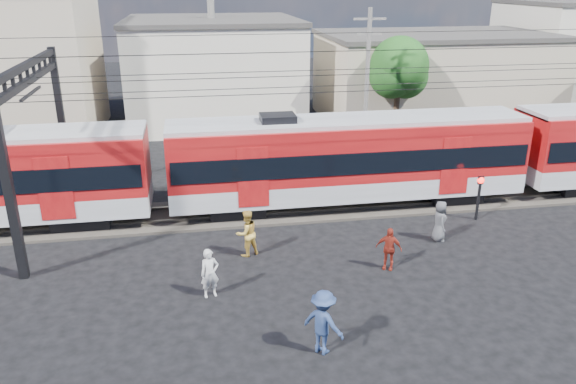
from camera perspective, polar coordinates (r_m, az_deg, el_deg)
name	(u,v)px	position (r m, az deg, el deg)	size (l,w,h in m)	color
ground	(322,303)	(18.70, 3.45, -11.23)	(120.00, 120.00, 0.00)	black
track_bed	(282,209)	(25.66, -0.61, -1.75)	(70.00, 3.40, 0.12)	#2D2823
rail_near	(285,213)	(24.93, -0.33, -2.15)	(70.00, 0.12, 0.12)	#59544C
rail_far	(279,201)	(26.30, -0.88, -0.89)	(70.00, 0.12, 0.12)	#59544C
commuter_train	(353,157)	(25.56, 6.58, 3.60)	(50.30, 3.08, 4.17)	black
catenary	(69,106)	(24.36, -21.39, 8.10)	(70.00, 9.30, 7.52)	black
building_midwest	(214,69)	(42.89, -7.56, 12.26)	(12.24, 12.24, 7.30)	beige
building_mideast	(433,76)	(43.75, 14.53, 11.29)	(16.32, 10.20, 6.30)	tan
building_east	(572,52)	(54.11, 26.87, 12.55)	(10.20, 10.20, 8.30)	beige
utility_pole_mid	(367,81)	(32.38, 8.02, 11.07)	(1.80, 0.24, 8.50)	slate
tree_near	(401,69)	(36.30, 11.44, 12.11)	(3.82, 3.64, 6.72)	#382619
pedestrian_a	(210,273)	(18.82, -7.95, -8.18)	(0.62, 0.41, 1.70)	beige
pedestrian_b	(247,233)	(21.33, -4.22, -4.18)	(0.89, 0.69, 1.84)	gold
pedestrian_c	(323,322)	(16.05, 3.59, -13.06)	(1.25, 0.72, 1.94)	navy
pedestrian_d	(389,248)	(20.67, 10.20, -5.67)	(0.95, 0.39, 1.61)	maroon
pedestrian_e	(440,221)	(23.28, 15.16, -2.87)	(0.82, 0.54, 1.69)	#434448
crossing_signal	(480,190)	(25.58, 18.88, 0.22)	(0.29, 0.29, 2.02)	black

